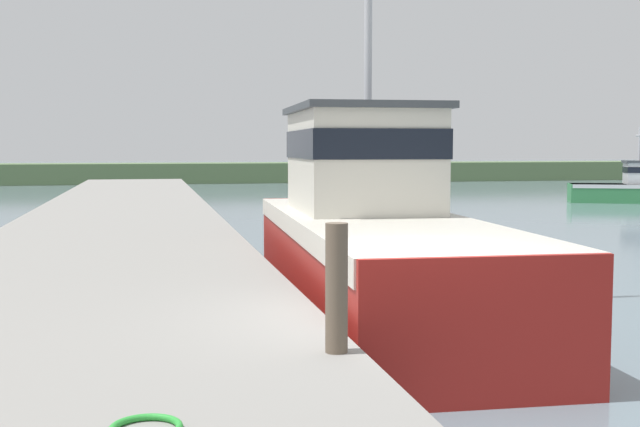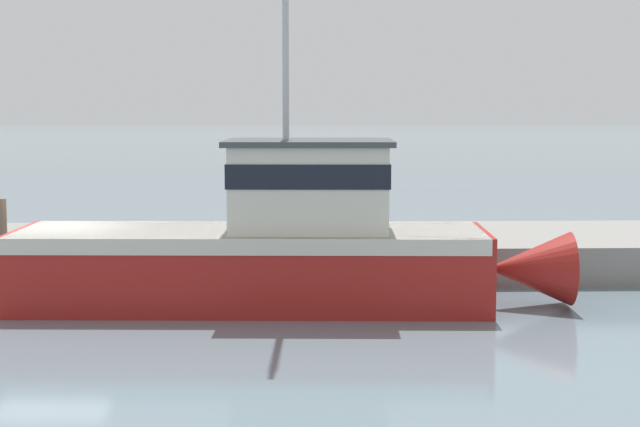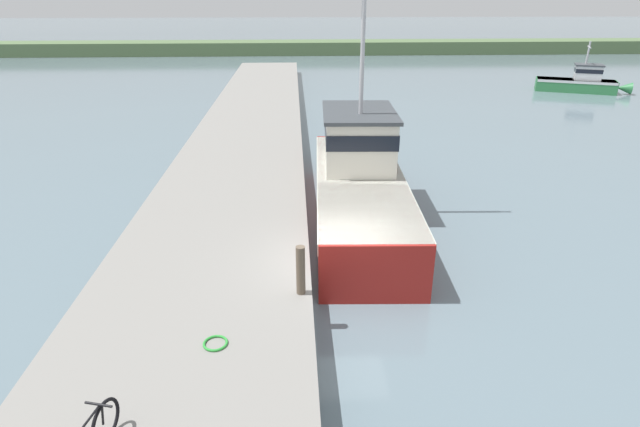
{
  "view_description": "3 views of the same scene",
  "coord_description": "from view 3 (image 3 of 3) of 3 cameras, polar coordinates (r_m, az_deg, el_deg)",
  "views": [
    {
      "loc": [
        -2.72,
        -8.44,
        2.84
      ],
      "look_at": [
        -0.85,
        0.28,
        2.1
      ],
      "focal_mm": 45.0,
      "sensor_mm": 36.0,
      "label": 1
    },
    {
      "loc": [
        21.89,
        5.35,
        4.4
      ],
      "look_at": [
        0.12,
        6.02,
        1.91
      ],
      "focal_mm": 55.0,
      "sensor_mm": 36.0,
      "label": 2
    },
    {
      "loc": [
        -1.12,
        -11.16,
        7.29
      ],
      "look_at": [
        -0.46,
        1.63,
        1.61
      ],
      "focal_mm": 28.0,
      "sensor_mm": 36.0,
      "label": 3
    }
  ],
  "objects": [
    {
      "name": "ground_plane",
      "position": [
        13.37,
        2.36,
        -9.11
      ],
      "size": [
        320.0,
        320.0,
        0.0
      ],
      "primitive_type": "plane",
      "color": "slate"
    },
    {
      "name": "dock_pier",
      "position": [
        13.28,
        -12.85,
        -7.59
      ],
      "size": [
        5.35,
        80.0,
        0.95
      ],
      "primitive_type": "cube",
      "color": "gray",
      "rests_on": "ground_plane"
    },
    {
      "name": "far_shoreline",
      "position": [
        74.69,
        22.75,
        17.21
      ],
      "size": [
        180.0,
        5.0,
        1.57
      ],
      "primitive_type": "cube",
      "color": "#567047",
      "rests_on": "ground_plane"
    },
    {
      "name": "fishing_boat_main",
      "position": [
        17.47,
        4.45,
        4.01
      ],
      "size": [
        3.36,
        12.0,
        11.04
      ],
      "rotation": [
        0.0,
        0.0,
        -0.04
      ],
      "color": "maroon",
      "rests_on": "ground_plane"
    },
    {
      "name": "boat_white_moored",
      "position": [
        45.93,
        27.65,
        13.2
      ],
      "size": [
        6.92,
        3.9,
        3.85
      ],
      "rotation": [
        0.0,
        0.0,
        -1.97
      ],
      "color": "#337F47",
      "rests_on": "ground_plane"
    },
    {
      "name": "mooring_post",
      "position": [
        11.33,
        -2.22,
        -6.5
      ],
      "size": [
        0.21,
        0.21,
        1.2
      ],
      "primitive_type": "cylinder",
      "color": "brown",
      "rests_on": "dock_pier"
    },
    {
      "name": "hose_coil",
      "position": [
        10.34,
        -11.86,
        -14.3
      ],
      "size": [
        0.49,
        0.49,
        0.05
      ],
      "primitive_type": "torus",
      "color": "green",
      "rests_on": "dock_pier"
    }
  ]
}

